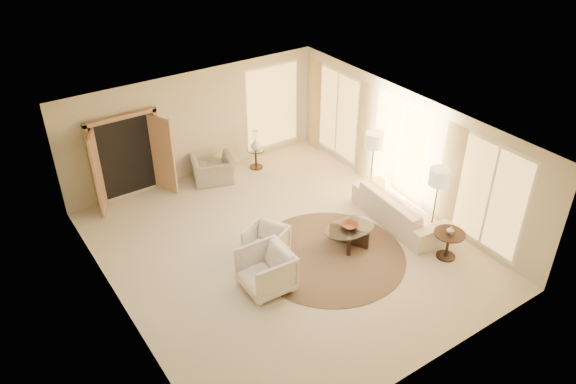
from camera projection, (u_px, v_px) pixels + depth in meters
room at (283, 194)px, 11.43m from camera, size 7.04×8.04×2.83m
windows_right at (403, 150)px, 13.16m from camera, size 0.10×6.40×2.40m
window_back_corner at (273, 107)px, 15.32m from camera, size 1.70×0.10×2.40m
curtains_right at (375, 138)px, 13.80m from camera, size 0.06×5.20×2.60m
french_doors at (128, 159)px, 13.38m from camera, size 1.95×0.66×2.16m
area_rug at (329, 255)px, 11.95m from camera, size 3.54×3.54×0.01m
sofa at (400, 208)px, 12.86m from camera, size 1.19×2.57×0.73m
armchair_left at (266, 241)px, 11.74m from camera, size 0.99×1.01×0.79m
armchair_right at (266, 269)px, 10.84m from camera, size 0.91×0.97×0.95m
accent_chair at (212, 166)px, 14.36m from camera, size 1.20×0.96×0.91m
coffee_table at (349, 233)px, 12.17m from camera, size 1.30×1.30×0.44m
end_table at (448, 241)px, 11.71m from camera, size 0.65×0.65×0.61m
side_table at (256, 156)px, 15.04m from camera, size 0.47×0.47×0.55m
floor_lamp_near at (374, 143)px, 13.10m from camera, size 0.43×0.43×1.79m
floor_lamp_far at (439, 180)px, 11.68m from camera, size 0.43×0.43×1.77m
bowl at (350, 226)px, 12.06m from camera, size 0.37×0.37×0.09m
end_vase at (450, 230)px, 11.56m from camera, size 0.19×0.19×0.17m
side_vase at (255, 145)px, 14.85m from camera, size 0.32×0.32×0.27m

